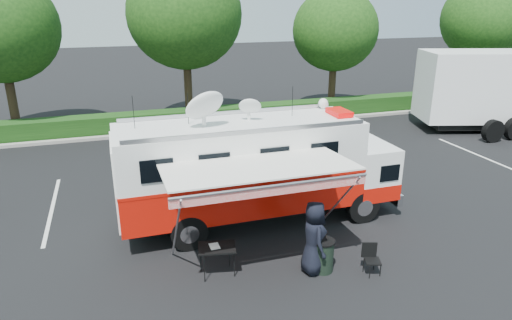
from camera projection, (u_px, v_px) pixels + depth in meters
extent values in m
plane|color=black|center=(261.00, 220.00, 14.70)|extent=(120.00, 120.00, 0.00)
cube|color=#9E998E|center=(267.00, 124.00, 25.70)|extent=(60.00, 0.35, 0.15)
cube|color=black|center=(262.00, 113.00, 26.36)|extent=(60.00, 1.20, 1.00)
cylinder|color=black|center=(11.00, 94.00, 23.03)|extent=(0.44, 0.44, 4.40)
cylinder|color=black|center=(188.00, 81.00, 25.56)|extent=(0.44, 0.44, 4.80)
ellipsoid|color=#14380F|center=(185.00, 14.00, 24.37)|extent=(6.14, 6.14, 5.84)
cylinder|color=black|center=(332.00, 79.00, 28.29)|extent=(0.44, 0.44, 4.00)
ellipsoid|color=#14380F|center=(335.00, 30.00, 27.29)|extent=(5.12, 5.12, 4.86)
cylinder|color=black|center=(477.00, 68.00, 31.39)|extent=(0.44, 0.44, 4.40)
ellipsoid|color=#14380F|center=(485.00, 19.00, 30.30)|extent=(5.63, 5.63, 5.35)
cube|color=silver|center=(52.00, 209.00, 15.52)|extent=(0.12, 5.50, 0.01)
cube|color=silver|center=(223.00, 187.00, 17.25)|extent=(0.12, 5.50, 0.01)
cube|color=silver|center=(363.00, 170.00, 18.98)|extent=(0.12, 5.50, 0.01)
cube|color=silver|center=(480.00, 156.00, 20.71)|extent=(0.12, 5.50, 0.01)
cube|color=black|center=(261.00, 206.00, 14.53)|extent=(8.24, 1.34, 0.29)
cylinder|color=black|center=(363.00, 206.00, 14.46)|extent=(1.05, 0.31, 1.05)
cylinder|color=black|center=(332.00, 182.00, 16.35)|extent=(1.05, 0.31, 1.05)
cylinder|color=black|center=(189.00, 232.00, 12.86)|extent=(1.05, 0.31, 1.05)
cylinder|color=black|center=(178.00, 202.00, 14.75)|extent=(1.05, 0.31, 1.05)
cube|color=silver|center=(380.00, 188.00, 15.77)|extent=(0.19, 2.39, 0.38)
cube|color=white|center=(364.00, 165.00, 15.25)|extent=(1.34, 2.39, 1.63)
cube|color=red|center=(363.00, 181.00, 15.45)|extent=(1.36, 2.41, 0.53)
cube|color=black|center=(381.00, 155.00, 15.34)|extent=(0.11, 2.09, 0.67)
cube|color=red|center=(240.00, 187.00, 14.09)|extent=(7.28, 2.39, 1.15)
cube|color=red|center=(240.00, 170.00, 13.90)|extent=(7.30, 2.41, 0.10)
cube|color=white|center=(240.00, 148.00, 13.66)|extent=(7.28, 2.39, 1.34)
cube|color=white|center=(240.00, 125.00, 13.42)|extent=(7.28, 2.39, 0.08)
cube|color=#CC0505|center=(339.00, 112.00, 14.31)|extent=(0.53, 0.91, 0.15)
sphere|color=white|center=(323.00, 103.00, 15.11)|extent=(0.33, 0.33, 0.33)
ellipsoid|color=white|center=(204.00, 106.00, 12.76)|extent=(1.15, 1.15, 0.34)
ellipsoid|color=white|center=(250.00, 106.00, 13.54)|extent=(0.67, 0.67, 0.19)
cylinder|color=black|center=(134.00, 113.00, 12.74)|extent=(0.02, 0.02, 0.96)
cylinder|color=black|center=(188.00, 109.00, 13.19)|extent=(0.02, 0.02, 0.96)
cylinder|color=black|center=(292.00, 102.00, 14.12)|extent=(0.02, 0.02, 0.96)
cube|color=silver|center=(258.00, 167.00, 11.42)|extent=(4.79, 2.30, 0.20)
cube|color=red|center=(273.00, 190.00, 10.46)|extent=(4.79, 0.04, 0.27)
cylinder|color=#B2B2B7|center=(274.00, 186.00, 10.41)|extent=(4.79, 0.07, 0.07)
cylinder|color=#B2B2B7|center=(176.00, 231.00, 11.21)|extent=(0.05, 2.49, 2.76)
cylinder|color=#B2B2B7|center=(333.00, 208.00, 12.44)|extent=(0.05, 2.49, 2.76)
imported|color=black|center=(312.00, 271.00, 11.98)|extent=(0.69, 1.00, 1.97)
cube|color=black|center=(217.00, 248.00, 11.59)|extent=(1.05, 0.83, 0.04)
cylinder|color=black|center=(204.00, 269.00, 11.39)|extent=(0.02, 0.02, 0.78)
cylinder|color=black|center=(201.00, 259.00, 11.83)|extent=(0.02, 0.02, 0.78)
cylinder|color=black|center=(234.00, 263.00, 11.61)|extent=(0.02, 0.02, 0.78)
cylinder|color=black|center=(229.00, 254.00, 12.05)|extent=(0.02, 0.02, 0.78)
cube|color=silver|center=(214.00, 246.00, 11.61)|extent=(0.24, 0.33, 0.01)
cube|color=black|center=(373.00, 261.00, 11.71)|extent=(0.50, 0.50, 0.03)
cube|color=black|center=(369.00, 250.00, 11.82)|extent=(0.38, 0.16, 0.43)
cylinder|color=black|center=(370.00, 272.00, 11.59)|extent=(0.02, 0.02, 0.39)
cylinder|color=black|center=(363.00, 265.00, 11.87)|extent=(0.02, 0.02, 0.39)
cylinder|color=black|center=(380.00, 270.00, 11.68)|extent=(0.02, 0.02, 0.39)
cylinder|color=black|center=(374.00, 263.00, 11.96)|extent=(0.02, 0.02, 0.39)
cylinder|color=black|center=(323.00, 256.00, 11.87)|extent=(0.55, 0.55, 0.85)
cylinder|color=black|center=(324.00, 241.00, 11.72)|extent=(0.59, 0.59, 0.04)
cylinder|color=black|center=(493.00, 131.00, 22.54)|extent=(1.12, 0.34, 1.12)
cylinder|color=black|center=(458.00, 119.00, 24.76)|extent=(1.12, 0.34, 1.12)
cylinder|color=black|center=(478.00, 117.00, 25.15)|extent=(1.12, 0.34, 1.12)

